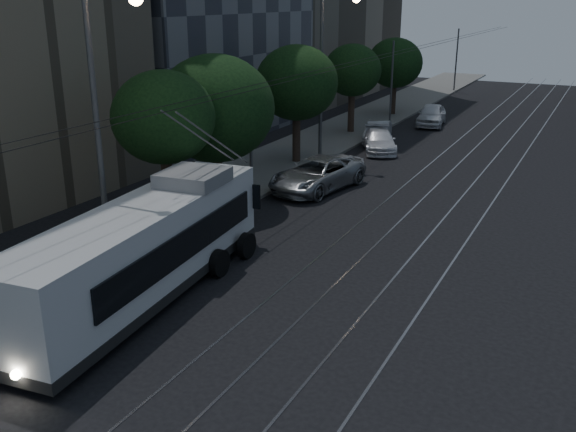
% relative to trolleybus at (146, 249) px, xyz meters
% --- Properties ---
extents(ground, '(120.00, 120.00, 0.00)m').
position_rel_trolleybus_xyz_m(ground, '(3.16, 0.18, -1.59)').
color(ground, black).
rests_on(ground, ground).
extents(sidewalk, '(5.00, 90.00, 0.15)m').
position_rel_trolleybus_xyz_m(sidewalk, '(-4.34, 20.18, -1.52)').
color(sidewalk, slate).
rests_on(sidewalk, ground).
extents(tram_rails, '(4.52, 90.00, 0.02)m').
position_rel_trolleybus_xyz_m(tram_rails, '(5.66, 20.18, -1.58)').
color(tram_rails, gray).
rests_on(tram_rails, ground).
extents(overhead_wires, '(2.23, 90.00, 6.00)m').
position_rel_trolleybus_xyz_m(overhead_wires, '(-1.82, 20.18, 1.88)').
color(overhead_wires, black).
rests_on(overhead_wires, ground).
extents(trolleybus, '(3.50, 11.63, 5.63)m').
position_rel_trolleybus_xyz_m(trolleybus, '(0.00, 0.00, 0.00)').
color(trolleybus, silver).
rests_on(trolleybus, ground).
extents(pickup_silver, '(3.53, 5.93, 1.54)m').
position_rel_trolleybus_xyz_m(pickup_silver, '(-0.16, 13.07, -0.82)').
color(pickup_silver, '#979A9E').
rests_on(pickup_silver, ground).
extents(car_white_a, '(2.72, 3.96, 1.25)m').
position_rel_trolleybus_xyz_m(car_white_a, '(-0.25, 15.24, -0.97)').
color(car_white_a, '#B3B3B8').
rests_on(car_white_a, ground).
extents(car_white_b, '(3.48, 4.83, 1.30)m').
position_rel_trolleybus_xyz_m(car_white_b, '(-0.17, 22.23, -0.94)').
color(car_white_b, white).
rests_on(car_white_b, ground).
extents(car_white_c, '(2.16, 4.18, 1.31)m').
position_rel_trolleybus_xyz_m(car_white_c, '(-1.14, 24.68, -0.94)').
color(car_white_c, '#BBBBBF').
rests_on(car_white_c, ground).
extents(car_white_d, '(2.42, 4.72, 1.54)m').
position_rel_trolleybus_xyz_m(car_white_d, '(0.46, 31.82, -0.82)').
color(car_white_d, white).
rests_on(car_white_d, ground).
extents(tree_1, '(4.05, 4.05, 6.32)m').
position_rel_trolleybus_xyz_m(tree_1, '(-3.34, 5.56, 2.88)').
color(tree_1, '#2D2019').
rests_on(tree_1, ground).
extents(tree_2, '(5.22, 5.22, 6.64)m').
position_rel_trolleybus_xyz_m(tree_2, '(-3.34, 9.21, 2.69)').
color(tree_2, '#2D2019').
rests_on(tree_2, ground).
extents(tree_3, '(4.51, 4.51, 6.52)m').
position_rel_trolleybus_xyz_m(tree_3, '(-3.34, 17.28, 2.88)').
color(tree_3, '#2D2019').
rests_on(tree_3, ground).
extents(tree_4, '(3.84, 3.84, 6.00)m').
position_rel_trolleybus_xyz_m(tree_4, '(-3.69, 26.43, 2.65)').
color(tree_4, '#2D2019').
rests_on(tree_4, ground).
extents(tree_5, '(4.22, 4.22, 5.97)m').
position_rel_trolleybus_xyz_m(tree_5, '(-3.34, 34.48, 2.46)').
color(tree_5, '#2D2019').
rests_on(tree_5, ground).
extents(streetlamp_near, '(2.28, 0.44, 9.35)m').
position_rel_trolleybus_xyz_m(streetlamp_near, '(-2.24, 1.20, 4.08)').
color(streetlamp_near, '#565759').
rests_on(streetlamp_near, ground).
extents(streetlamp_far, '(2.27, 0.44, 9.28)m').
position_rel_trolleybus_xyz_m(streetlamp_far, '(-2.24, 18.95, 4.04)').
color(streetlamp_far, '#565759').
rests_on(streetlamp_far, ground).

